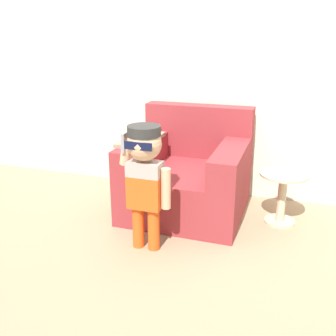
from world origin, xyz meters
The scene contains 5 objects.
ground_plane centered at (0.00, 0.00, 0.00)m, with size 10.00×10.00×0.00m, color #998466.
wall_back centered at (0.00, 0.83, 1.30)m, with size 10.00×0.05×2.60m.
armchair centered at (-0.09, 0.32, 0.31)m, with size 0.98×0.93×0.86m.
person_child centered at (-0.19, -0.40, 0.60)m, with size 0.37×0.28×0.90m.
side_table centered at (0.70, 0.32, 0.26)m, with size 0.38×0.38×0.43m.
Camera 1 is at (0.75, -2.72, 1.48)m, focal length 42.00 mm.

